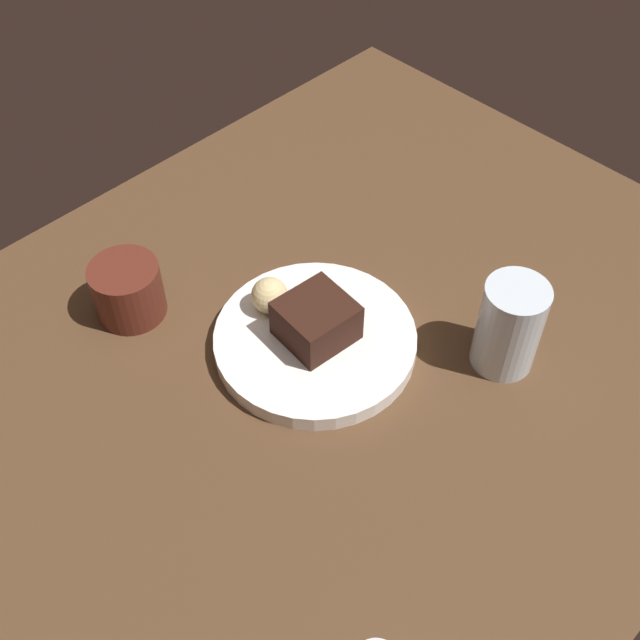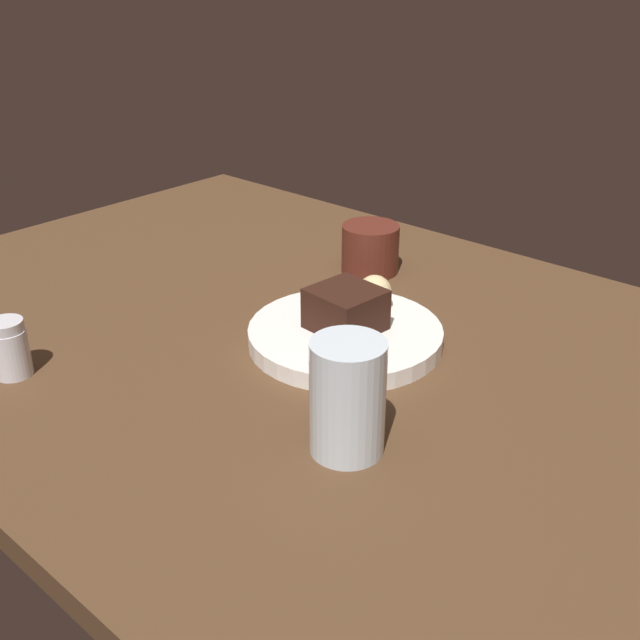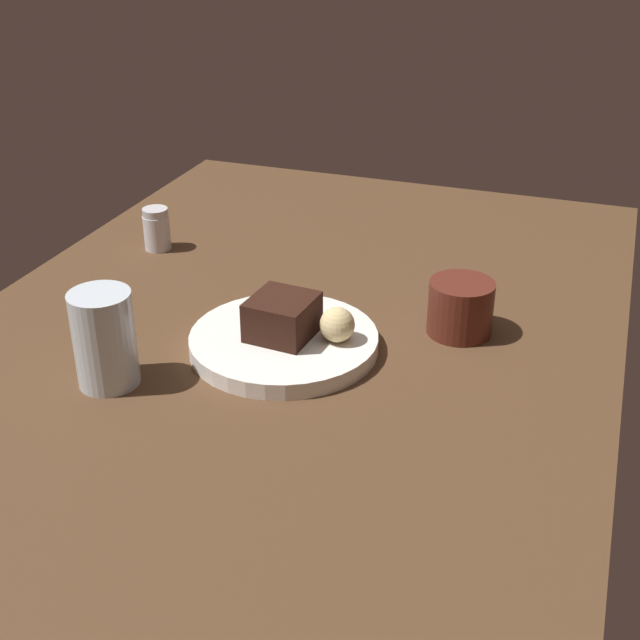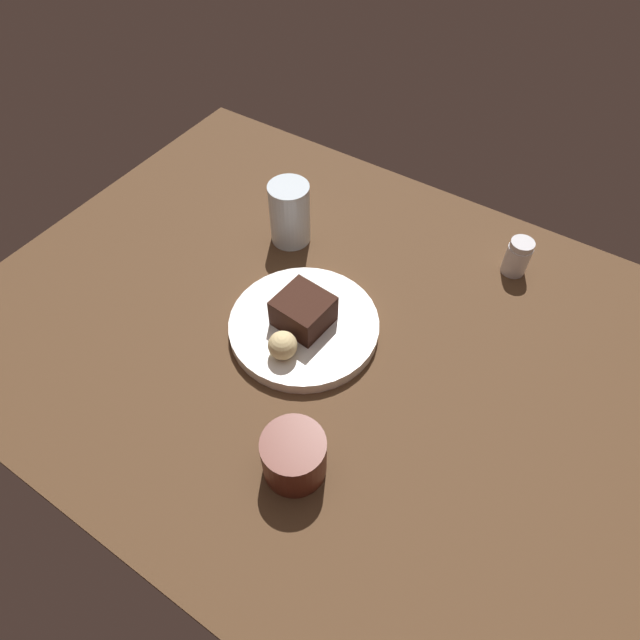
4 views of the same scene
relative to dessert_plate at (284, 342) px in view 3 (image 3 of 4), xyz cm
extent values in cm
cube|color=#4C331E|center=(-6.93, -1.84, -2.55)|extent=(120.00, 84.00, 3.00)
cylinder|color=white|center=(0.00, 0.00, 0.00)|extent=(23.38, 23.38, 2.10)
cube|color=black|center=(0.08, -0.10, 3.56)|extent=(8.33, 8.07, 5.01)
sphere|color=#DBC184|center=(-0.85, 6.65, 3.21)|extent=(4.31, 4.31, 4.31)
cylinder|color=silver|center=(-22.91, -30.33, 1.67)|extent=(4.12, 4.12, 5.45)
cylinder|color=silver|center=(-22.91, -30.33, 5.00)|extent=(3.92, 3.92, 1.20)
cylinder|color=silver|center=(13.85, -16.28, 4.69)|extent=(7.13, 7.13, 11.49)
cylinder|color=#562319|center=(-11.73, 19.55, 2.48)|extent=(8.32, 8.32, 7.07)
camera|label=1|loc=(-40.84, -42.01, 71.09)|focal=44.84mm
camera|label=2|loc=(51.67, -62.49, 42.46)|focal=42.72mm
camera|label=3|loc=(85.60, 35.21, 52.19)|focal=48.19mm
camera|label=4|loc=(-30.24, 42.05, 66.50)|focal=30.28mm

